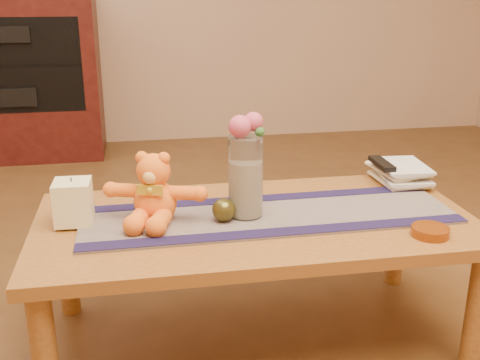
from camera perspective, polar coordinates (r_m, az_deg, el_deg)
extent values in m
plane|color=#4F3116|center=(2.09, 1.39, -15.12)|extent=(5.50, 5.50, 0.00)
cube|color=brown|center=(1.89, 1.50, -4.23)|extent=(1.40, 0.70, 0.04)
cylinder|color=brown|center=(1.73, -18.55, -16.11)|extent=(0.07, 0.07, 0.41)
cylinder|color=brown|center=(1.98, 22.17, -11.90)|extent=(0.07, 0.07, 0.41)
cylinder|color=brown|center=(2.23, -16.61, -7.64)|extent=(0.07, 0.07, 0.41)
cylinder|color=brown|center=(2.43, 15.06, -5.29)|extent=(0.07, 0.07, 0.41)
cube|color=#171941|center=(1.89, 2.87, -3.47)|extent=(1.20, 0.36, 0.01)
cube|color=#191339|center=(1.76, 3.98, -5.08)|extent=(1.20, 0.07, 0.00)
cube|color=#191339|center=(2.02, 1.91, -1.80)|extent=(1.20, 0.07, 0.00)
cube|color=#F2EAB2|center=(1.87, -16.00, -2.08)|extent=(0.12, 0.12, 0.13)
cylinder|color=black|center=(1.85, -16.20, 0.04)|extent=(0.00, 0.00, 0.01)
cylinder|color=silver|center=(1.83, 0.55, 0.33)|extent=(0.11, 0.11, 0.26)
cylinder|color=beige|center=(1.84, 0.54, -0.82)|extent=(0.09, 0.09, 0.18)
sphere|color=#C84666|center=(1.77, -0.02, 5.25)|extent=(0.07, 0.07, 0.07)
sphere|color=#C84666|center=(1.79, 1.32, 5.73)|extent=(0.06, 0.06, 0.06)
sphere|color=#484B9C|center=(1.82, 0.67, 5.40)|extent=(0.04, 0.04, 0.04)
sphere|color=#484B9C|center=(1.80, -0.50, 4.99)|extent=(0.04, 0.04, 0.04)
sphere|color=#33662D|center=(1.78, 1.95, 4.72)|extent=(0.03, 0.03, 0.03)
sphere|color=#463F17|center=(1.82, -1.60, -2.94)|extent=(0.09, 0.09, 0.07)
imported|color=#F6E7BE|center=(2.24, 13.47, -0.17)|extent=(0.17, 0.23, 0.02)
imported|color=#F6E7BE|center=(2.23, 13.67, 0.26)|extent=(0.19, 0.24, 0.02)
imported|color=#F6E7BE|center=(2.23, 13.38, 0.77)|extent=(0.18, 0.24, 0.02)
imported|color=#F6E7BE|center=(2.22, 13.70, 1.21)|extent=(0.18, 0.23, 0.02)
cube|color=black|center=(2.21, 13.72, 1.57)|extent=(0.05, 0.16, 0.02)
cylinder|color=#BF5914|center=(1.83, 18.12, -4.81)|extent=(0.14, 0.14, 0.03)
cube|color=black|center=(4.31, -21.67, 9.26)|extent=(1.20, 0.50, 1.10)
cube|color=black|center=(4.07, -22.46, 10.24)|extent=(1.02, 0.03, 0.61)
cube|color=black|center=(4.15, -22.23, 10.41)|extent=(1.02, 0.20, 0.02)
cube|color=black|center=(4.20, -21.84, 7.79)|extent=(0.42, 0.28, 0.12)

